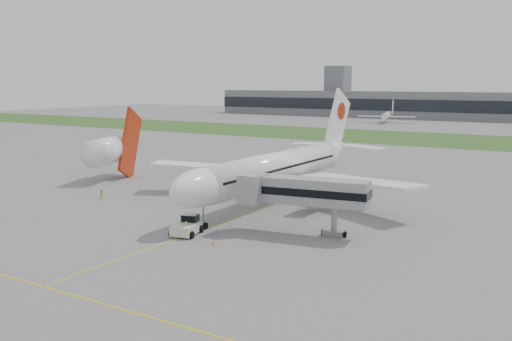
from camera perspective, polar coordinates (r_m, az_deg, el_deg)
The scene contains 14 objects.
ground at distance 87.16m, azimuth 0.70°, elevation -3.73°, with size 600.00×600.00×0.00m, color gray.
apron_markings at distance 83.03m, azimuth -1.09°, elevation -4.37°, with size 70.00×70.00×0.04m, color gold, non-canonical shape.
grass_strip at distance 198.70m, azimuth 18.91°, elevation 2.89°, with size 600.00×50.00×0.02m, color #2B5720.
terminal_building at distance 306.12m, azimuth 23.66°, elevation 5.87°, with size 320.00×22.30×14.00m.
control_tower at distance 333.51m, azimuth 8.11°, elevation 5.50°, with size 12.00×12.00×56.00m, color gray, non-canonical shape.
airliner at distance 90.27m, azimuth 2.30°, elevation 0.35°, with size 48.13×53.95×17.88m.
pushback_tug at distance 72.62m, azimuth -6.86°, elevation -5.49°, with size 4.03×5.10×2.35m.
jet_bridge at distance 71.27m, azimuth 4.49°, elevation -2.10°, with size 15.90×6.78×7.40m.
safety_cone_left at distance 72.34m, azimuth -7.46°, elevation -6.22°, with size 0.41×0.41×0.56m, color orange.
safety_cone_right at distance 67.58m, azimuth -4.29°, elevation -7.23°, with size 0.43×0.43×0.59m, color orange.
ground_crew_near at distance 71.45m, azimuth -6.98°, elevation -5.83°, with size 0.70×0.46×1.92m, color #C5F629.
ground_crew_far at distance 96.75m, azimuth -15.15°, elevation -2.31°, with size 0.76×0.59×1.56m, color #A8EE27.
neighbor_aircraft at distance 114.15m, azimuth -14.46°, elevation 1.99°, with size 8.75×18.38×14.90m.
distant_aircraft_left at distance 275.43m, azimuth 12.88°, elevation 4.68°, with size 26.39×23.29×10.09m, color white, non-canonical shape.
Camera 1 is at (43.94, -72.85, 18.99)m, focal length 40.00 mm.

